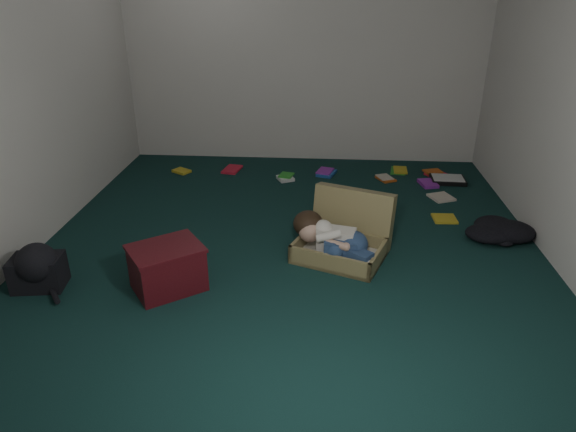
# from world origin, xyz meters

# --- Properties ---
(floor) EXTENTS (4.50, 4.50, 0.00)m
(floor) POSITION_xyz_m (0.00, 0.00, 0.00)
(floor) COLOR #0F2C29
(floor) RESTS_ON ground
(wall_back) EXTENTS (4.50, 0.00, 4.50)m
(wall_back) POSITION_xyz_m (0.00, 2.25, 1.30)
(wall_back) COLOR silver
(wall_back) RESTS_ON ground
(wall_front) EXTENTS (4.50, 0.00, 4.50)m
(wall_front) POSITION_xyz_m (0.00, -2.25, 1.30)
(wall_front) COLOR silver
(wall_front) RESTS_ON ground
(wall_left) EXTENTS (0.00, 4.50, 4.50)m
(wall_left) POSITION_xyz_m (-2.00, 0.00, 1.30)
(wall_left) COLOR silver
(wall_left) RESTS_ON ground
(suitcase) EXTENTS (0.83, 0.82, 0.47)m
(suitcase) POSITION_xyz_m (0.44, -0.04, 0.14)
(suitcase) COLOR olive
(suitcase) RESTS_ON floor
(person) EXTENTS (0.63, 0.51, 0.29)m
(person) POSITION_xyz_m (0.34, -0.17, 0.18)
(person) COLOR silver
(person) RESTS_ON suitcase
(maroon_bin) EXTENTS (0.60, 0.58, 0.32)m
(maroon_bin) POSITION_xyz_m (-0.80, -0.65, 0.16)
(maroon_bin) COLOR #470E14
(maroon_bin) RESTS_ON floor
(backpack) EXTENTS (0.47, 0.39, 0.25)m
(backpack) POSITION_xyz_m (-1.70, -0.70, 0.13)
(backpack) COLOR black
(backpack) RESTS_ON floor
(clothing_pile) EXTENTS (0.55, 0.49, 0.15)m
(clothing_pile) POSITION_xyz_m (1.70, 0.30, 0.08)
(clothing_pile) COLOR black
(clothing_pile) RESTS_ON floor
(paper_tray) EXTENTS (0.36, 0.28, 0.05)m
(paper_tray) POSITION_xyz_m (1.58, 1.58, 0.02)
(paper_tray) COLOR black
(paper_tray) RESTS_ON floor
(book_scatter) EXTENTS (3.04, 1.46, 0.02)m
(book_scatter) POSITION_xyz_m (0.57, 1.51, 0.01)
(book_scatter) COLOR gold
(book_scatter) RESTS_ON floor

